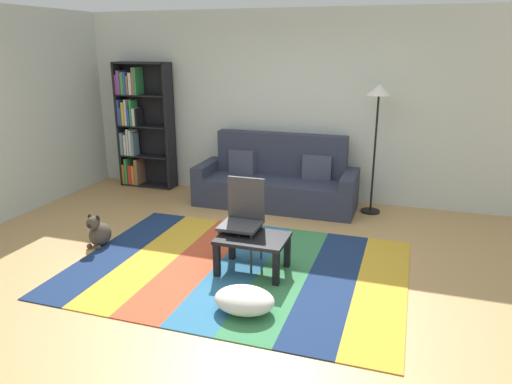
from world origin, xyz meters
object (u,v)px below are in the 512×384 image
object	(u,v)px
couch	(277,182)
pouf	(244,300)
bookshelf	(139,125)
folding_chair	(243,214)
tv_remote	(243,234)
standing_lamp	(378,107)
coffee_table	(253,243)
dog	(99,233)

from	to	relation	value
couch	pouf	xyz separation A→B (m)	(0.54, -2.90, -0.22)
bookshelf	folding_chair	size ratio (longest dim) A/B	2.18
tv_remote	folding_chair	bearing A→B (deg)	127.75
standing_lamp	couch	bearing A→B (deg)	-176.30
coffee_table	pouf	size ratio (longest dim) A/B	1.30
pouf	dog	xyz separation A→B (m)	(-2.06, 0.84, 0.04)
couch	dog	bearing A→B (deg)	-126.39
dog	folding_chair	world-z (taller)	folding_chair
dog	pouf	bearing A→B (deg)	-22.12
couch	pouf	world-z (taller)	couch
bookshelf	standing_lamp	xyz separation A→B (m)	(3.68, -0.20, 0.45)
pouf	folding_chair	xyz separation A→B (m)	(-0.35, 0.96, 0.42)
pouf	tv_remote	distance (m)	0.87
tv_remote	standing_lamp	bearing A→B (deg)	84.28
standing_lamp	folding_chair	distance (m)	2.49
bookshelf	folding_chair	xyz separation A→B (m)	(2.55, -2.22, -0.45)
bookshelf	dog	size ratio (longest dim) A/B	4.93
coffee_table	standing_lamp	xyz separation A→B (m)	(0.96, 2.23, 1.13)
couch	tv_remote	xyz separation A→B (m)	(0.25, -2.13, 0.06)
coffee_table	pouf	xyz separation A→B (m)	(0.18, -0.75, -0.20)
pouf	dog	world-z (taller)	dog
bookshelf	dog	distance (m)	2.63
coffee_table	standing_lamp	bearing A→B (deg)	66.66
bookshelf	folding_chair	distance (m)	3.41
bookshelf	folding_chair	bearing A→B (deg)	-41.08
couch	standing_lamp	bearing A→B (deg)	3.70
dog	folding_chair	size ratio (longest dim) A/B	0.44
folding_chair	coffee_table	bearing A→B (deg)	-12.53
standing_lamp	bookshelf	bearing A→B (deg)	176.92
coffee_table	couch	bearing A→B (deg)	99.51
couch	bookshelf	xyz separation A→B (m)	(-2.36, 0.28, 0.65)
dog	tv_remote	xyz separation A→B (m)	(1.77, -0.07, 0.24)
pouf	dog	size ratio (longest dim) A/B	1.34
couch	bookshelf	world-z (taller)	bookshelf
bookshelf	dog	world-z (taller)	bookshelf
dog	standing_lamp	xyz separation A→B (m)	(2.84, 2.15, 1.28)
dog	folding_chair	bearing A→B (deg)	4.27
dog	folding_chair	xyz separation A→B (m)	(1.71, 0.13, 0.37)
bookshelf	pouf	xyz separation A→B (m)	(2.90, -3.18, -0.87)
coffee_table	folding_chair	distance (m)	0.35
couch	folding_chair	xyz separation A→B (m)	(0.19, -1.94, 0.20)
couch	tv_remote	bearing A→B (deg)	-83.33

